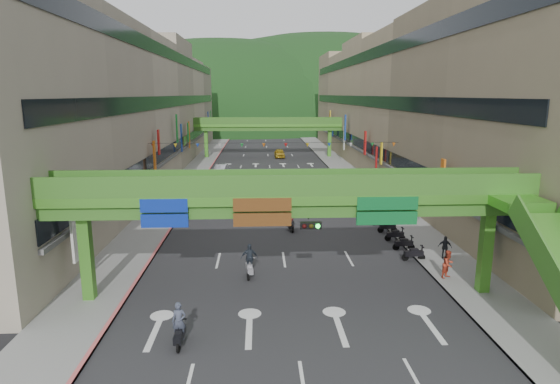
# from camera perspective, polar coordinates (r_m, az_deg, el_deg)

# --- Properties ---
(ground) EXTENTS (320.00, 320.00, 0.00)m
(ground) POSITION_cam_1_polar(r_m,az_deg,el_deg) (21.58, 2.28, -19.26)
(ground) COLOR black
(ground) RESTS_ON ground
(road_slab) EXTENTS (18.00, 140.00, 0.02)m
(road_slab) POSITION_cam_1_polar(r_m,az_deg,el_deg) (69.33, -1.19, 2.61)
(road_slab) COLOR #28282B
(road_slab) RESTS_ON ground
(sidewalk_left) EXTENTS (4.00, 140.00, 0.15)m
(sidewalk_left) POSITION_cam_1_polar(r_m,az_deg,el_deg) (69.93, -10.25, 2.55)
(sidewalk_left) COLOR gray
(sidewalk_left) RESTS_ON ground
(sidewalk_right) EXTENTS (4.00, 140.00, 0.15)m
(sidewalk_right) POSITION_cam_1_polar(r_m,az_deg,el_deg) (70.44, 7.80, 2.70)
(sidewalk_right) COLOR gray
(sidewalk_right) RESTS_ON ground
(curb_left) EXTENTS (0.20, 140.00, 0.18)m
(curb_left) POSITION_cam_1_polar(r_m,az_deg,el_deg) (69.70, -8.70, 2.59)
(curb_left) COLOR #CC5959
(curb_left) RESTS_ON ground
(curb_right) EXTENTS (0.20, 140.00, 0.18)m
(curb_right) POSITION_cam_1_polar(r_m,az_deg,el_deg) (70.12, 6.27, 2.71)
(curb_right) COLOR gray
(curb_right) RESTS_ON ground
(building_row_left) EXTENTS (12.80, 95.00, 19.00)m
(building_row_left) POSITION_cam_1_polar(r_m,az_deg,el_deg) (70.58, -17.02, 9.97)
(building_row_left) COLOR #9E937F
(building_row_left) RESTS_ON ground
(building_row_right) EXTENTS (12.80, 95.00, 19.00)m
(building_row_right) POSITION_cam_1_polar(r_m,az_deg,el_deg) (71.45, 14.38, 10.14)
(building_row_right) COLOR gray
(building_row_right) RESTS_ON ground
(overpass_near) EXTENTS (28.00, 12.27, 7.10)m
(overpass_near) POSITION_cam_1_polar(r_m,az_deg,el_deg) (24.66, 3.49, -2.12)
(overpass_near) COLOR #4C9E2D
(overpass_near) RESTS_ON ground
(overpass_far) EXTENTS (28.00, 2.20, 7.10)m
(overpass_far) POSITION_cam_1_polar(r_m,az_deg,el_deg) (83.62, -1.46, 7.91)
(overpass_far) COLOR #4C9E2D
(overpass_far) RESTS_ON ground
(hill_left) EXTENTS (168.00, 140.00, 112.00)m
(hill_left) POSITION_cam_1_polar(r_m,az_deg,el_deg) (179.25, -6.92, 8.20)
(hill_left) COLOR #1C4419
(hill_left) RESTS_ON ground
(hill_right) EXTENTS (208.00, 176.00, 128.00)m
(hill_right) POSITION_cam_1_polar(r_m,az_deg,el_deg) (200.50, 5.12, 8.62)
(hill_right) COLOR #1C4419
(hill_right) RESTS_ON ground
(bunting_string) EXTENTS (26.00, 0.36, 0.47)m
(bunting_string) POSITION_cam_1_polar(r_m,az_deg,el_deg) (48.71, -0.64, 5.74)
(bunting_string) COLOR black
(bunting_string) RESTS_ON ground
(scooter_rider_near) EXTENTS (0.65, 1.60, 2.09)m
(scooter_rider_near) POSITION_cam_1_polar(r_m,az_deg,el_deg) (22.21, -12.19, -15.68)
(scooter_rider_near) COLOR black
(scooter_rider_near) RESTS_ON ground
(scooter_rider_mid) EXTENTS (0.89, 1.59, 1.98)m
(scooter_rider_mid) POSITION_cam_1_polar(r_m,az_deg,el_deg) (38.71, 1.40, -3.32)
(scooter_rider_mid) COLOR black
(scooter_rider_mid) RESTS_ON ground
(scooter_rider_left) EXTENTS (1.11, 1.60, 2.16)m
(scooter_rider_left) POSITION_cam_1_polar(r_m,az_deg,el_deg) (29.20, -3.76, -8.32)
(scooter_rider_left) COLOR gray
(scooter_rider_left) RESTS_ON ground
(scooter_rider_far) EXTENTS (0.89, 1.58, 1.99)m
(scooter_rider_far) POSITION_cam_1_polar(r_m,az_deg,el_deg) (57.48, -7.36, 1.59)
(scooter_rider_far) COLOR maroon
(scooter_rider_far) RESTS_ON ground
(parked_scooter_row) EXTENTS (1.60, 9.35, 1.08)m
(parked_scooter_row) POSITION_cam_1_polar(r_m,az_deg,el_deg) (37.28, 13.86, -5.07)
(parked_scooter_row) COLOR black
(parked_scooter_row) RESTS_ON ground
(car_silver) EXTENTS (2.25, 4.60, 1.45)m
(car_silver) POSITION_cam_1_polar(r_m,az_deg,el_deg) (66.11, -7.20, 2.69)
(car_silver) COLOR #B6B8BF
(car_silver) RESTS_ON ground
(car_yellow) EXTENTS (1.87, 4.48, 1.51)m
(car_yellow) POSITION_cam_1_polar(r_m,az_deg,el_deg) (83.82, -0.06, 4.73)
(car_yellow) COLOR gold
(car_yellow) RESTS_ON ground
(pedestrian_red) EXTENTS (1.07, 1.01, 1.73)m
(pedestrian_red) POSITION_cam_1_polar(r_m,az_deg,el_deg) (30.56, 19.80, -8.54)
(pedestrian_red) COLOR #B13A23
(pedestrian_red) RESTS_ON ground
(pedestrian_dark) EXTENTS (0.97, 0.60, 1.54)m
(pedestrian_dark) POSITION_cam_1_polar(r_m,az_deg,el_deg) (34.06, 19.43, -6.59)
(pedestrian_dark) COLOR #23252A
(pedestrian_dark) RESTS_ON ground
(pedestrian_blue) EXTENTS (0.81, 0.64, 1.54)m
(pedestrian_blue) POSITION_cam_1_polar(r_m,az_deg,el_deg) (60.42, 8.38, 1.83)
(pedestrian_blue) COLOR #36475E
(pedestrian_blue) RESTS_ON ground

